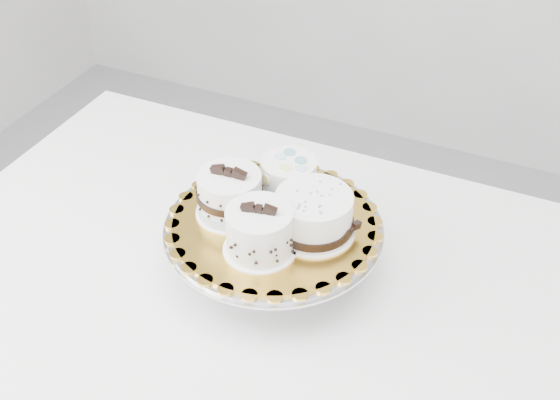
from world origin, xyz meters
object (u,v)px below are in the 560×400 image
at_px(cake_swirl, 259,232).
at_px(cake_banded, 230,196).
at_px(cake_board, 274,223).
at_px(cake_stand, 274,238).
at_px(table, 282,326).
at_px(cake_dots, 289,178).
at_px(cake_ribbon, 314,215).

distance_m(cake_swirl, cake_banded, 0.10).
bearing_deg(cake_board, cake_stand, 104.04).
distance_m(table, cake_board, 0.18).
xyz_separation_m(table, cake_swirl, (-0.03, -0.01, 0.20)).
xyz_separation_m(cake_swirl, cake_dots, (-0.02, 0.14, -0.00)).
bearing_deg(table, cake_dots, 109.57).
xyz_separation_m(cake_swirl, cake_ribbon, (0.06, 0.07, -0.00)).
height_order(cake_swirl, cake_dots, cake_swirl).
distance_m(table, cake_ribbon, 0.21).
relative_size(cake_board, cake_dots, 2.83).
height_order(table, cake_dots, cake_dots).
relative_size(cake_swirl, cake_dots, 1.06).
height_order(table, cake_banded, cake_banded).
height_order(table, cake_board, cake_board).
relative_size(table, cake_swirl, 10.77).
relative_size(cake_stand, cake_board, 1.09).
bearing_deg(cake_banded, cake_swirl, -40.45).
xyz_separation_m(cake_stand, cake_board, (0.00, -0.00, 0.03)).
distance_m(cake_board, cake_ribbon, 0.07).
relative_size(table, cake_banded, 11.41).
xyz_separation_m(cake_stand, cake_dots, (-0.01, 0.07, 0.07)).
height_order(cake_swirl, cake_banded, cake_banded).
height_order(table, cake_ribbon, cake_ribbon).
distance_m(cake_board, cake_banded, 0.08).
distance_m(cake_banded, cake_ribbon, 0.14).
xyz_separation_m(cake_board, cake_banded, (-0.07, -0.01, 0.04)).
bearing_deg(table, cake_ribbon, 65.47).
bearing_deg(table, cake_swirl, -157.68).
bearing_deg(cake_dots, cake_banded, -127.19).
height_order(table, cake_swirl, cake_swirl).
bearing_deg(cake_stand, table, -54.03).
bearing_deg(cake_dots, table, -69.05).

